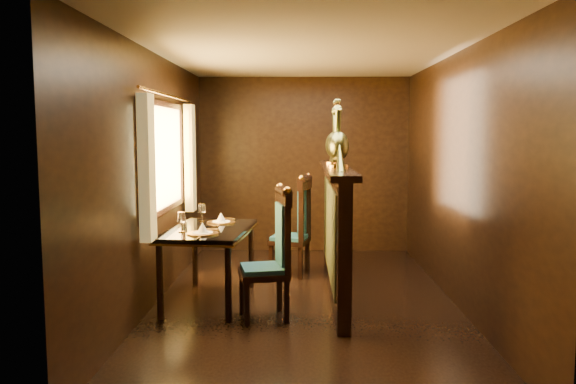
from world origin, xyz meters
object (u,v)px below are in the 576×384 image
chair_right (299,223)px  peacock_left (339,133)px  dining_table (209,235)px  chair_left (276,249)px  peacock_right (335,133)px

chair_right → peacock_left: peacock_left is taller
dining_table → chair_left: size_ratio=1.09×
chair_right → peacock_right: 1.24m
dining_table → chair_left: (0.69, -0.45, -0.04)m
peacock_left → peacock_right: size_ratio=1.00×
dining_table → peacock_right: 1.74m
dining_table → chair_right: size_ratio=1.10×
chair_left → chair_right: bearing=69.8°
dining_table → chair_right: bearing=55.8°
chair_left → dining_table: bearing=134.2°
dining_table → chair_left: chair_left is taller
chair_left → peacock_right: size_ratio=1.80×
dining_table → peacock_left: peacock_left is taller
chair_left → chair_right: 1.56m
chair_right → peacock_right: size_ratio=1.79×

